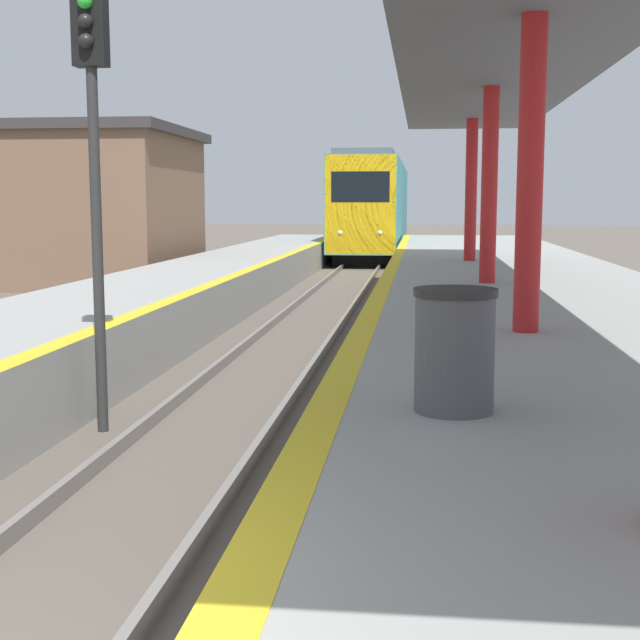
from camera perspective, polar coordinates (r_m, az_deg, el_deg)
The scene contains 5 objects.
train at distance 44.69m, azimuth 3.55°, elevation 7.27°, with size 2.77×21.59×4.63m.
signal_near at distance 10.17m, azimuth -14.34°, elevation 12.05°, with size 0.36×0.31×4.92m.
station_canopy at distance 14.50m, azimuth 11.95°, elevation 15.87°, with size 3.47×26.55×3.95m.
trash_bin at distance 6.75m, azimuth 8.61°, elevation -1.90°, with size 0.63×0.63×0.93m.
station_building at distance 30.12m, azimuth -17.79°, elevation 6.98°, with size 9.95×7.04×4.89m.
Camera 1 is at (2.37, -2.87, 2.58)m, focal length 50.00 mm.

